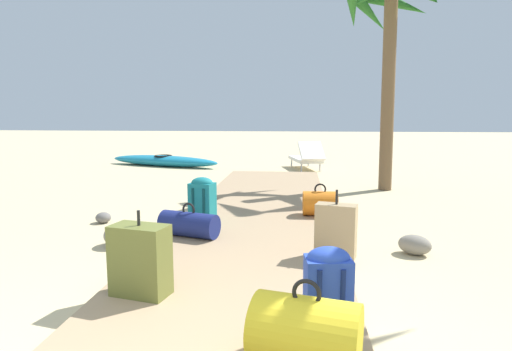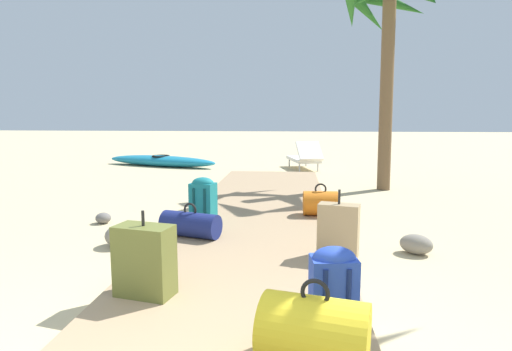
{
  "view_description": "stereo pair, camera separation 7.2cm",
  "coord_description": "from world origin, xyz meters",
  "px_view_note": "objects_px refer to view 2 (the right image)",
  "views": [
    {
      "loc": [
        0.54,
        -1.58,
        1.48
      ],
      "look_at": [
        -0.07,
        4.83,
        0.55
      ],
      "focal_mm": 30.42,
      "sensor_mm": 36.0,
      "label": 1
    },
    {
      "loc": [
        0.47,
        -1.58,
        1.48
      ],
      "look_at": [
        -0.07,
        4.83,
        0.55
      ],
      "focal_mm": 30.42,
      "sensor_mm": 36.0,
      "label": 2
    }
  ],
  "objects_px": {
    "backpack_teal": "(203,199)",
    "palm_tree_far_right": "(388,15)",
    "suitcase_tan": "(338,231)",
    "suitcase_olive": "(145,261)",
    "kayak": "(161,161)",
    "duffel_bag_yellow": "(314,332)",
    "duffel_bag_navy": "(190,224)",
    "lounge_chair": "(305,157)",
    "duffel_bag_orange": "(320,203)",
    "backpack_blue": "(334,279)"
  },
  "relations": [
    {
      "from": "duffel_bag_yellow",
      "to": "palm_tree_far_right",
      "type": "distance_m",
      "value": 7.2
    },
    {
      "from": "suitcase_tan",
      "to": "backpack_blue",
      "type": "bearing_deg",
      "value": -97.31
    },
    {
      "from": "kayak",
      "to": "duffel_bag_orange",
      "type": "bearing_deg",
      "value": -55.42
    },
    {
      "from": "suitcase_tan",
      "to": "duffel_bag_orange",
      "type": "height_order",
      "value": "suitcase_tan"
    },
    {
      "from": "suitcase_olive",
      "to": "duffel_bag_yellow",
      "type": "distance_m",
      "value": 1.52
    },
    {
      "from": "backpack_teal",
      "to": "kayak",
      "type": "bearing_deg",
      "value": 111.55
    },
    {
      "from": "suitcase_olive",
      "to": "lounge_chair",
      "type": "relative_size",
      "value": 0.4
    },
    {
      "from": "suitcase_olive",
      "to": "lounge_chair",
      "type": "distance_m",
      "value": 8.39
    },
    {
      "from": "duffel_bag_yellow",
      "to": "kayak",
      "type": "xyz_separation_m",
      "value": [
        -3.81,
        9.54,
        -0.13
      ]
    },
    {
      "from": "suitcase_olive",
      "to": "backpack_blue",
      "type": "height_order",
      "value": "suitcase_olive"
    },
    {
      "from": "kayak",
      "to": "backpack_teal",
      "type": "bearing_deg",
      "value": -68.45
    },
    {
      "from": "backpack_blue",
      "to": "duffel_bag_yellow",
      "type": "relative_size",
      "value": 0.73
    },
    {
      "from": "lounge_chair",
      "to": "duffel_bag_navy",
      "type": "bearing_deg",
      "value": -102.4
    },
    {
      "from": "duffel_bag_orange",
      "to": "kayak",
      "type": "distance_m",
      "value": 7.16
    },
    {
      "from": "palm_tree_far_right",
      "to": "lounge_chair",
      "type": "distance_m",
      "value": 4.31
    },
    {
      "from": "backpack_blue",
      "to": "lounge_chair",
      "type": "distance_m",
      "value": 8.46
    },
    {
      "from": "suitcase_tan",
      "to": "kayak",
      "type": "height_order",
      "value": "suitcase_tan"
    },
    {
      "from": "suitcase_tan",
      "to": "duffel_bag_orange",
      "type": "bearing_deg",
      "value": 92.11
    },
    {
      "from": "duffel_bag_orange",
      "to": "backpack_teal",
      "type": "bearing_deg",
      "value": -160.98
    },
    {
      "from": "duffel_bag_orange",
      "to": "backpack_blue",
      "type": "height_order",
      "value": "backpack_blue"
    },
    {
      "from": "duffel_bag_yellow",
      "to": "kayak",
      "type": "bearing_deg",
      "value": 111.75
    },
    {
      "from": "duffel_bag_navy",
      "to": "lounge_chair",
      "type": "height_order",
      "value": "lounge_chair"
    },
    {
      "from": "duffel_bag_yellow",
      "to": "backpack_blue",
      "type": "bearing_deg",
      "value": 76.04
    },
    {
      "from": "duffel_bag_navy",
      "to": "backpack_blue",
      "type": "height_order",
      "value": "backpack_blue"
    },
    {
      "from": "backpack_teal",
      "to": "backpack_blue",
      "type": "height_order",
      "value": "backpack_teal"
    },
    {
      "from": "suitcase_olive",
      "to": "kayak",
      "type": "distance_m",
      "value": 9.05
    },
    {
      "from": "suitcase_olive",
      "to": "duffel_bag_yellow",
      "type": "bearing_deg",
      "value": -34.29
    },
    {
      "from": "backpack_teal",
      "to": "palm_tree_far_right",
      "type": "distance_m",
      "value": 5.21
    },
    {
      "from": "duffel_bag_navy",
      "to": "suitcase_olive",
      "type": "xyz_separation_m",
      "value": [
        0.03,
        -1.61,
        0.13
      ]
    },
    {
      "from": "suitcase_olive",
      "to": "lounge_chair",
      "type": "xyz_separation_m",
      "value": [
        1.44,
        8.27,
        -0.03
      ]
    },
    {
      "from": "palm_tree_far_right",
      "to": "kayak",
      "type": "distance_m",
      "value": 7.04
    },
    {
      "from": "backpack_teal",
      "to": "suitcase_tan",
      "type": "xyz_separation_m",
      "value": [
        1.59,
        -1.22,
        -0.04
      ]
    },
    {
      "from": "duffel_bag_navy",
      "to": "kayak",
      "type": "distance_m",
      "value": 7.52
    },
    {
      "from": "duffel_bag_orange",
      "to": "palm_tree_far_right",
      "type": "relative_size",
      "value": 0.12
    },
    {
      "from": "duffel_bag_navy",
      "to": "lounge_chair",
      "type": "distance_m",
      "value": 6.82
    },
    {
      "from": "lounge_chair",
      "to": "kayak",
      "type": "height_order",
      "value": "lounge_chair"
    },
    {
      "from": "duffel_bag_orange",
      "to": "backpack_blue",
      "type": "xyz_separation_m",
      "value": [
        -0.09,
        -2.98,
        0.09
      ]
    },
    {
      "from": "backpack_teal",
      "to": "lounge_chair",
      "type": "xyz_separation_m",
      "value": [
        1.45,
        6.01,
        -0.06
      ]
    },
    {
      "from": "suitcase_tan",
      "to": "kayak",
      "type": "bearing_deg",
      "value": 118.37
    },
    {
      "from": "backpack_teal",
      "to": "duffel_bag_orange",
      "type": "relative_size",
      "value": 1.23
    },
    {
      "from": "backpack_teal",
      "to": "duffel_bag_navy",
      "type": "height_order",
      "value": "backpack_teal"
    },
    {
      "from": "suitcase_tan",
      "to": "suitcase_olive",
      "type": "bearing_deg",
      "value": -146.63
    },
    {
      "from": "suitcase_olive",
      "to": "kayak",
      "type": "bearing_deg",
      "value": 106.37
    },
    {
      "from": "duffel_bag_navy",
      "to": "lounge_chair",
      "type": "xyz_separation_m",
      "value": [
        1.47,
        6.66,
        0.11
      ]
    },
    {
      "from": "backpack_teal",
      "to": "duffel_bag_yellow",
      "type": "relative_size",
      "value": 0.88
    },
    {
      "from": "duffel_bag_orange",
      "to": "kayak",
      "type": "height_order",
      "value": "duffel_bag_orange"
    },
    {
      "from": "duffel_bag_navy",
      "to": "suitcase_olive",
      "type": "distance_m",
      "value": 1.61
    },
    {
      "from": "kayak",
      "to": "duffel_bag_yellow",
      "type": "bearing_deg",
      "value": -68.25
    },
    {
      "from": "backpack_teal",
      "to": "suitcase_olive",
      "type": "relative_size",
      "value": 0.88
    },
    {
      "from": "lounge_chair",
      "to": "backpack_teal",
      "type": "bearing_deg",
      "value": -103.6
    }
  ]
}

